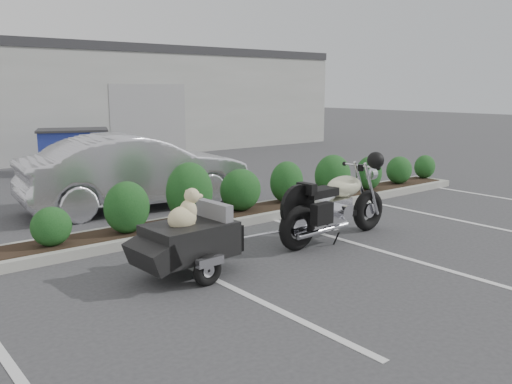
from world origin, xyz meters
TOP-DOWN VIEW (x-y plane):
  - ground at (0.00, 0.00)m, footprint 90.00×90.00m
  - planter_kerb at (1.00, 2.20)m, footprint 12.00×1.00m
  - motorcycle at (1.12, 0.09)m, footprint 2.51×0.85m
  - pet_trailer at (-1.67, 0.12)m, footprint 2.00×1.12m
  - sedan at (-0.29, 4.36)m, footprint 4.78×2.09m
  - dumpster at (0.39, 9.82)m, footprint 2.30×1.95m

SIDE VIEW (x-z plane):
  - ground at x=0.00m, z-range 0.00..0.00m
  - planter_kerb at x=1.00m, z-range 0.00..0.15m
  - pet_trailer at x=-1.67m, z-range -0.09..1.10m
  - motorcycle at x=1.12m, z-range -0.15..1.29m
  - dumpster at x=0.39m, z-range 0.01..1.29m
  - sedan at x=-0.29m, z-range 0.00..1.53m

